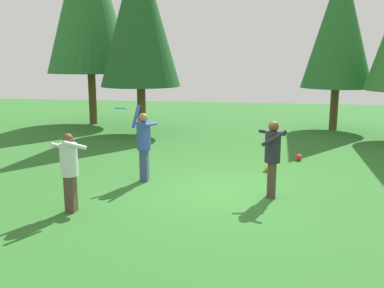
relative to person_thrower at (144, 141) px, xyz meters
The scene contains 9 objects.
ground_plane 2.33m from the person_thrower, 14.84° to the right, with size 40.00×40.00×0.00m, color #2D6B28.
person_thrower is the anchor object (origin of this frame).
person_catcher 2.49m from the person_thrower, 110.06° to the right, with size 0.67×0.70×1.59m.
person_bystander 3.20m from the person_thrower, 14.12° to the right, with size 0.61×0.52×1.70m.
frisbee 1.41m from the person_thrower, 101.01° to the right, with size 0.33×0.33×0.06m.
ball_red 4.97m from the person_thrower, 35.42° to the left, with size 0.19×0.19×0.19m, color red.
ball_yellow 3.53m from the person_thrower, 25.66° to the left, with size 0.24×0.24×0.24m, color yellow.
tree_right 11.16m from the person_thrower, 56.60° to the left, with size 2.93×2.93×6.99m.
tree_left 7.72m from the person_thrower, 106.56° to the left, with size 3.14×3.14×7.49m.
Camera 1 is at (0.83, -9.39, 3.02)m, focal length 39.83 mm.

